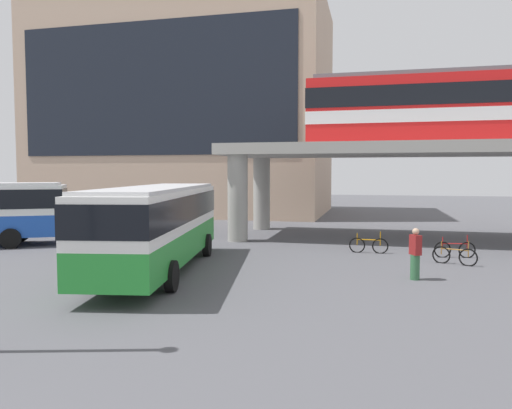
# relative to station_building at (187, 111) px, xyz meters

# --- Properties ---
(ground_plane) EXTENTS (120.00, 120.00, 0.00)m
(ground_plane) POSITION_rel_station_building_xyz_m (10.18, -20.68, -9.56)
(ground_plane) COLOR #515156
(station_building) EXTENTS (26.15, 14.78, 19.12)m
(station_building) POSITION_rel_station_building_xyz_m (0.00, 0.00, 0.00)
(station_building) COLOR tan
(station_building) RESTS_ON ground_plane
(elevated_platform) EXTENTS (27.25, 7.45, 5.31)m
(elevated_platform) POSITION_rel_station_building_xyz_m (22.60, -15.51, -4.98)
(elevated_platform) COLOR #9E9B93
(elevated_platform) RESTS_ON ground_plane
(train) EXTENTS (19.22, 2.96, 3.84)m
(train) POSITION_rel_station_building_xyz_m (23.24, -15.51, -2.29)
(train) COLOR red
(train) RESTS_ON elevated_platform
(bus_main) EXTENTS (4.36, 11.31, 3.22)m
(bus_main) POSITION_rel_station_building_xyz_m (9.50, -27.07, -7.58)
(bus_main) COLOR #268C33
(bus_main) RESTS_ON ground_plane
(bicycle_orange) EXTENTS (1.79, 0.09, 1.04)m
(bicycle_orange) POSITION_rel_station_building_xyz_m (17.18, -20.82, -9.21)
(bicycle_orange) COLOR black
(bicycle_orange) RESTS_ON ground_plane
(bicycle_brown) EXTENTS (1.67, 0.76, 1.04)m
(bicycle_brown) POSITION_rel_station_building_xyz_m (20.61, -22.94, -9.21)
(bicycle_brown) COLOR black
(bicycle_brown) RESTS_ON ground_plane
(bicycle_red) EXTENTS (1.78, 0.33, 1.04)m
(bicycle_red) POSITION_rel_station_building_xyz_m (20.88, -21.21, -9.21)
(bicycle_red) COLOR black
(bicycle_red) RESTS_ON ground_plane
(pedestrian_at_kerb) EXTENTS (0.42, 0.48, 1.81)m
(pedestrian_at_kerb) POSITION_rel_station_building_xyz_m (18.81, -26.25, -8.71)
(pedestrian_at_kerb) COLOR #33663F
(pedestrian_at_kerb) RESTS_ON ground_plane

